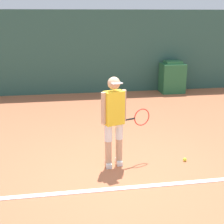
{
  "coord_description": "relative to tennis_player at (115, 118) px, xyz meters",
  "views": [
    {
      "loc": [
        -0.93,
        -4.8,
        2.68
      ],
      "look_at": [
        -0.08,
        0.55,
        0.96
      ],
      "focal_mm": 50.0,
      "sensor_mm": 36.0,
      "label": 1
    }
  ],
  "objects": [
    {
      "name": "tennis_ball",
      "position": [
        1.35,
        -0.07,
        -0.88
      ],
      "size": [
        0.07,
        0.07,
        0.07
      ],
      "color": "#D1E533",
      "rests_on": "ground_plane"
    },
    {
      "name": "ground_plane",
      "position": [
        0.06,
        -0.36,
        -0.92
      ],
      "size": [
        24.0,
        24.0,
        0.0
      ],
      "primitive_type": "plane",
      "color": "#B76642"
    },
    {
      "name": "tennis_player",
      "position": [
        0.0,
        0.0,
        0.0
      ],
      "size": [
        0.95,
        0.42,
        1.65
      ],
      "rotation": [
        0.0,
        0.0,
        0.31
      ],
      "color": "tan",
      "rests_on": "ground_plane"
    },
    {
      "name": "court_baseline",
      "position": [
        0.06,
        -0.84,
        -0.91
      ],
      "size": [
        21.6,
        0.1,
        0.01
      ],
      "color": "white",
      "rests_on": "ground_plane"
    },
    {
      "name": "covered_chair",
      "position": [
        2.94,
        5.21,
        -0.38
      ],
      "size": [
        0.81,
        0.64,
        1.12
      ],
      "color": "#28663D",
      "rests_on": "ground_plane"
    },
    {
      "name": "back_wall",
      "position": [
        0.06,
        5.63,
        0.49
      ],
      "size": [
        24.0,
        0.1,
        2.81
      ],
      "color": "#2D564C",
      "rests_on": "ground_plane"
    }
  ]
}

